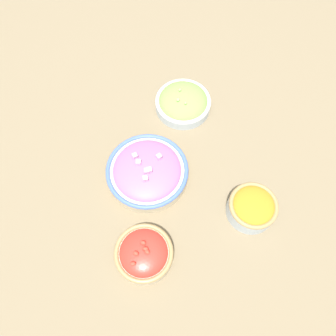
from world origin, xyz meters
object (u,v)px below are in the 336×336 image
at_px(bowl_red_onion, 147,171).
at_px(bowl_carrots, 252,207).
at_px(bowl_lettuce, 183,102).
at_px(bowl_cherry_tomatoes, 144,253).

bearing_deg(bowl_red_onion, bowl_carrots, -134.11).
distance_m(bowl_lettuce, bowl_cherry_tomatoes, 0.47).
bearing_deg(bowl_carrots, bowl_cherry_tomatoes, 89.98).
bearing_deg(bowl_cherry_tomatoes, bowl_red_onion, -23.37).
relative_size(bowl_lettuce, bowl_cherry_tomatoes, 1.17).
distance_m(bowl_lettuce, bowl_carrots, 0.38).
bearing_deg(bowl_carrots, bowl_red_onion, 45.89).
bearing_deg(bowl_red_onion, bowl_cherry_tomatoes, 156.63).
xyz_separation_m(bowl_red_onion, bowl_lettuce, (0.18, -0.19, -0.00)).
xyz_separation_m(bowl_red_onion, bowl_cherry_tomatoes, (-0.21, 0.09, 0.00)).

